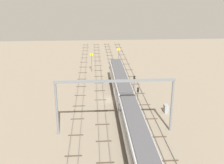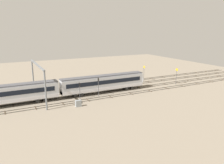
{
  "view_description": "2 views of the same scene",
  "coord_description": "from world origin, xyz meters",
  "px_view_note": "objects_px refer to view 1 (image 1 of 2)",
  "views": [
    {
      "loc": [
        -52.76,
        3.4,
        21.96
      ],
      "look_at": [
        3.62,
        -0.49,
        2.7
      ],
      "focal_mm": 43.79,
      "sensor_mm": 36.0,
      "label": 1
    },
    {
      "loc": [
        -22.13,
        -56.8,
        17.51
      ],
      "look_at": [
        7.23,
        0.51,
        2.02
      ],
      "focal_mm": 35.98,
      "sensor_mm": 36.0,
      "label": 2
    }
  ],
  "objects_px": {
    "signal_light_trackside_approach": "(134,84)",
    "signal_light_trackside_departure": "(138,95)",
    "train": "(137,141)",
    "relay_cabinet": "(166,109)",
    "overhead_gantry": "(115,94)",
    "speed_sign_mid_trackside": "(119,54)",
    "speed_sign_near_foreground": "(92,60)"
  },
  "relations": [
    {
      "from": "overhead_gantry",
      "to": "relay_cabinet",
      "type": "relative_size",
      "value": 12.51
    },
    {
      "from": "speed_sign_near_foreground",
      "to": "speed_sign_mid_trackside",
      "type": "distance_m",
      "value": 10.59
    },
    {
      "from": "relay_cabinet",
      "to": "signal_light_trackside_departure",
      "type": "bearing_deg",
      "value": 66.89
    },
    {
      "from": "relay_cabinet",
      "to": "signal_light_trackside_approach",
      "type": "bearing_deg",
      "value": 34.66
    },
    {
      "from": "train",
      "to": "signal_light_trackside_departure",
      "type": "bearing_deg",
      "value": -9.38
    },
    {
      "from": "signal_light_trackside_approach",
      "to": "signal_light_trackside_departure",
      "type": "bearing_deg",
      "value": 179.81
    },
    {
      "from": "overhead_gantry",
      "to": "signal_light_trackside_approach",
      "type": "relative_size",
      "value": 3.75
    },
    {
      "from": "overhead_gantry",
      "to": "signal_light_trackside_departure",
      "type": "relative_size",
      "value": 4.37
    },
    {
      "from": "signal_light_trackside_approach",
      "to": "relay_cabinet",
      "type": "height_order",
      "value": "signal_light_trackside_approach"
    },
    {
      "from": "overhead_gantry",
      "to": "speed_sign_near_foreground",
      "type": "distance_m",
      "value": 35.05
    },
    {
      "from": "speed_sign_near_foreground",
      "to": "signal_light_trackside_approach",
      "type": "bearing_deg",
      "value": -156.63
    },
    {
      "from": "train",
      "to": "signal_light_trackside_approach",
      "type": "height_order",
      "value": "signal_light_trackside_approach"
    },
    {
      "from": "overhead_gantry",
      "to": "speed_sign_mid_trackside",
      "type": "bearing_deg",
      "value": -6.02
    },
    {
      "from": "speed_sign_near_foreground",
      "to": "signal_light_trackside_approach",
      "type": "height_order",
      "value": "speed_sign_near_foreground"
    },
    {
      "from": "speed_sign_near_foreground",
      "to": "relay_cabinet",
      "type": "xyz_separation_m",
      "value": [
        -27.81,
        -13.9,
        -2.69
      ]
    },
    {
      "from": "overhead_gantry",
      "to": "signal_light_trackside_approach",
      "type": "height_order",
      "value": "overhead_gantry"
    },
    {
      "from": "speed_sign_mid_trackside",
      "to": "relay_cabinet",
      "type": "xyz_separation_m",
      "value": [
        -34.59,
        -5.77,
        -2.7
      ]
    },
    {
      "from": "train",
      "to": "signal_light_trackside_departure",
      "type": "height_order",
      "value": "train"
    },
    {
      "from": "speed_sign_near_foreground",
      "to": "signal_light_trackside_approach",
      "type": "distance_m",
      "value": 22.38
    },
    {
      "from": "speed_sign_mid_trackside",
      "to": "relay_cabinet",
      "type": "bearing_deg",
      "value": -170.53
    },
    {
      "from": "overhead_gantry",
      "to": "signal_light_trackside_approach",
      "type": "bearing_deg",
      "value": -19.87
    },
    {
      "from": "train",
      "to": "speed_sign_mid_trackside",
      "type": "relative_size",
      "value": 14.32
    },
    {
      "from": "train",
      "to": "speed_sign_near_foreground",
      "type": "height_order",
      "value": "speed_sign_near_foreground"
    },
    {
      "from": "train",
      "to": "overhead_gantry",
      "type": "relative_size",
      "value": 4.02
    },
    {
      "from": "train",
      "to": "relay_cabinet",
      "type": "relative_size",
      "value": 50.32
    },
    {
      "from": "overhead_gantry",
      "to": "relay_cabinet",
      "type": "bearing_deg",
      "value": -55.83
    },
    {
      "from": "speed_sign_mid_trackside",
      "to": "speed_sign_near_foreground",
      "type": "bearing_deg",
      "value": 129.78
    },
    {
      "from": "signal_light_trackside_departure",
      "to": "relay_cabinet",
      "type": "xyz_separation_m",
      "value": [
        -2.15,
        -5.04,
        -2.07
      ]
    },
    {
      "from": "signal_light_trackside_approach",
      "to": "relay_cabinet",
      "type": "relative_size",
      "value": 3.34
    },
    {
      "from": "overhead_gantry",
      "to": "speed_sign_mid_trackside",
      "type": "xyz_separation_m",
      "value": [
        41.47,
        -4.38,
        -3.25
      ]
    },
    {
      "from": "train",
      "to": "relay_cabinet",
      "type": "xyz_separation_m",
      "value": [
        14.17,
        -7.74,
        -1.91
      ]
    },
    {
      "from": "train",
      "to": "speed_sign_mid_trackside",
      "type": "distance_m",
      "value": 48.8
    }
  ]
}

